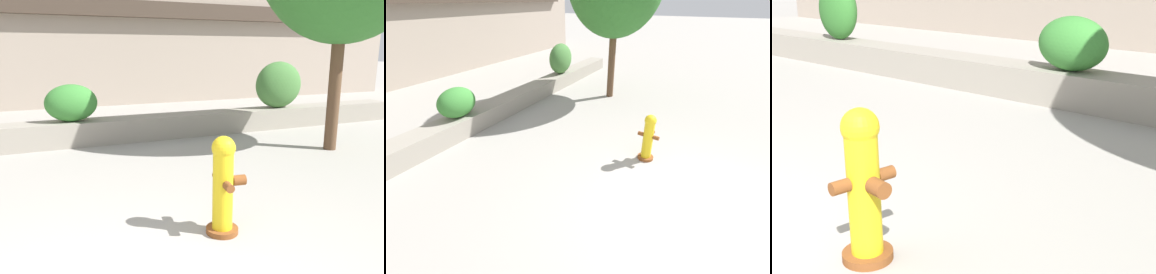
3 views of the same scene
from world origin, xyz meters
The scene contains 5 objects.
ground_plane centered at (0.00, 0.00, 0.00)m, with size 120.00×120.00×0.00m, color #9E9991.
planter_wall_low centered at (0.00, 6.00, 0.25)m, with size 18.00×0.70×0.50m, color gray.
hedge_bush_1 centered at (0.27, 6.00, 0.89)m, with size 1.06×0.65×0.77m, color #387F33.
hedge_bush_2 centered at (5.38, 6.00, 1.09)m, with size 1.30×0.70×1.18m, color #427538.
fire_hydrant centered at (1.37, 1.28, 0.55)m, with size 0.45×0.48×1.08m.
Camera 2 is at (-3.75, 0.30, 3.23)m, focal length 24.00 mm.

